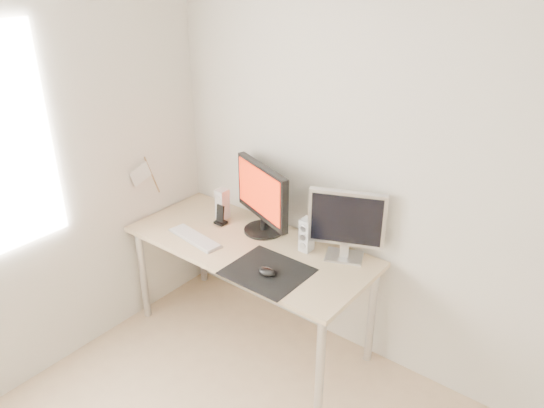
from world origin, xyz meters
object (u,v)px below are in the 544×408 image
Objects in this scene: mouse at (267,272)px; desk at (250,254)px; phone_dock at (220,218)px; keyboard at (195,238)px; second_monitor at (347,222)px; speaker_left at (222,204)px; main_monitor at (262,196)px; speaker_right at (307,235)px.

mouse is 0.07× the size of desk.
phone_dock is (-0.33, 0.09, 0.12)m from desk.
keyboard is (-0.32, -0.17, 0.09)m from desk.
keyboard is at bearing -86.98° from phone_dock.
speaker_left is (-0.92, -0.07, -0.13)m from second_monitor.
mouse is 0.38m from desk.
main_monitor is 0.39m from speaker_right.
speaker_right is 0.50× the size of keyboard.
phone_dock is (0.04, -0.07, -0.07)m from speaker_left.
desk is at bearing 27.93° from keyboard.
main_monitor is at bearing 3.91° from speaker_left.
second_monitor reaches higher than desk.
desk is 3.68× the size of second_monitor.
main_monitor is 0.59m from second_monitor.
desk is 7.44× the size of speaker_right.
speaker_right is at bearing 87.23° from mouse.
mouse reaches higher than keyboard.
second_monitor is at bearing 8.98° from phone_dock.
phone_dock is (-0.64, 0.30, 0.02)m from mouse.
second_monitor is 0.92m from phone_dock.
second_monitor is 2.02× the size of speaker_left.
phone_dock is (-0.65, -0.07, -0.07)m from speaker_right.
phone_dock is at bearing -163.15° from main_monitor.
speaker_right reaches higher than phone_dock.
speaker_right is at bearing 0.37° from speaker_left.
main_monitor is 2.47× the size of speaker_left.
desk is at bearing 145.78° from mouse.
keyboard is at bearing -152.07° from desk.
speaker_left is 1.60× the size of phone_dock.
main_monitor is at bearing 51.02° from keyboard.
mouse is 0.38m from speaker_right.
desk is 0.38m from main_monitor.
mouse is at bearing -28.17° from speaker_left.
speaker_left is 1.00× the size of speaker_right.
phone_dock reaches higher than desk.
phone_dock is at bearing -58.78° from speaker_left.
phone_dock reaches higher than mouse.
desk is 3.02× the size of main_monitor.
mouse is 0.62m from keyboard.
main_monitor reaches higher than keyboard.
mouse is at bearing -24.98° from phone_dock.
keyboard is at bearing -80.58° from speaker_left.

